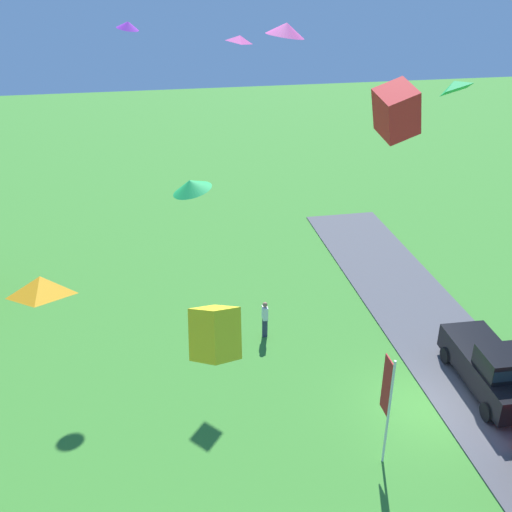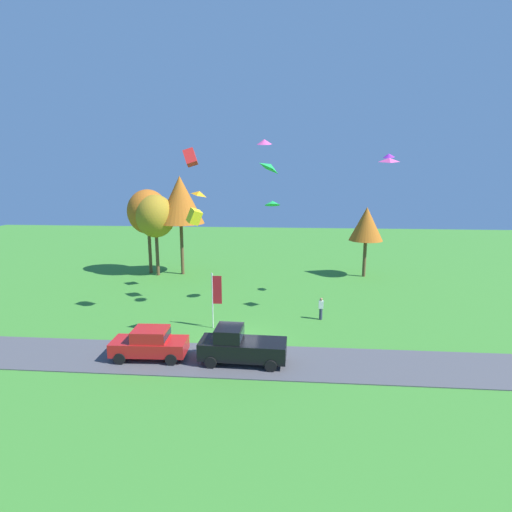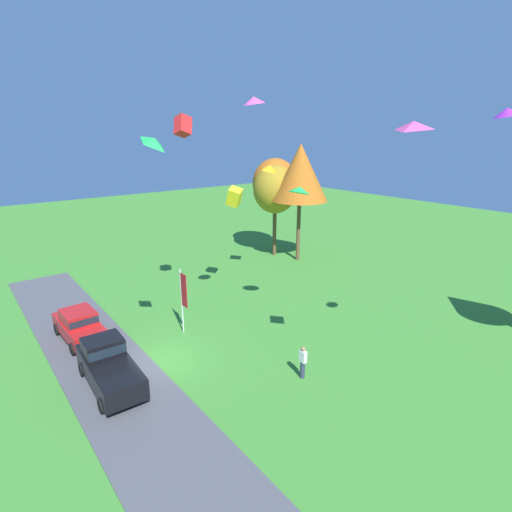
{
  "view_description": "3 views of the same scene",
  "coord_description": "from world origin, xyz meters",
  "px_view_note": "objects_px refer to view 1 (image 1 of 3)",
  "views": [
    {
      "loc": [
        -15.7,
        9.48,
        14.96
      ],
      "look_at": [
        2.54,
        6.01,
        5.56
      ],
      "focal_mm": 42.0,
      "sensor_mm": 36.0,
      "label": 1
    },
    {
      "loc": [
        3.14,
        -24.07,
        10.7
      ],
      "look_at": [
        0.87,
        3.21,
        5.21
      ],
      "focal_mm": 28.0,
      "sensor_mm": 36.0,
      "label": 2
    },
    {
      "loc": [
        17.72,
        -7.3,
        11.56
      ],
      "look_at": [
        2.86,
        4.3,
        5.76
      ],
      "focal_mm": 28.0,
      "sensor_mm": 36.0,
      "label": 3
    }
  ],
  "objects_px": {
    "kite_delta_high_left": "(128,25)",
    "kite_diamond_near_flag": "(41,285)",
    "person_beside_suv": "(265,319)",
    "kite_diamond_trailing_tail": "(453,86)",
    "kite_diamond_low_drifter": "(240,39)",
    "kite_box_high_right": "(215,334)",
    "car_pickup_mid_row": "(493,368)",
    "kite_box_over_trees": "(396,111)",
    "kite_delta_mid_center": "(286,29)",
    "kite_delta_topmost": "(191,185)",
    "flag_banner": "(387,395)"
  },
  "relations": [
    {
      "from": "kite_delta_high_left",
      "to": "kite_diamond_near_flag",
      "type": "relative_size",
      "value": 0.86
    },
    {
      "from": "kite_delta_high_left",
      "to": "kite_diamond_low_drifter",
      "type": "bearing_deg",
      "value": -102.73
    },
    {
      "from": "kite_delta_topmost",
      "to": "kite_box_high_right",
      "type": "xyz_separation_m",
      "value": [
        -6.44,
        0.11,
        -1.17
      ]
    },
    {
      "from": "person_beside_suv",
      "to": "kite_diamond_trailing_tail",
      "type": "distance_m",
      "value": 12.18
    },
    {
      "from": "kite_box_high_right",
      "to": "kite_diamond_low_drifter",
      "type": "height_order",
      "value": "kite_diamond_low_drifter"
    },
    {
      "from": "person_beside_suv",
      "to": "kite_diamond_low_drifter",
      "type": "distance_m",
      "value": 11.79
    },
    {
      "from": "kite_box_high_right",
      "to": "kite_diamond_low_drifter",
      "type": "xyz_separation_m",
      "value": [
        14.71,
        -3.04,
        4.4
      ]
    },
    {
      "from": "kite_delta_mid_center",
      "to": "kite_delta_high_left",
      "type": "xyz_separation_m",
      "value": [
        9.79,
        4.35,
        -0.78
      ]
    },
    {
      "from": "person_beside_suv",
      "to": "kite_delta_high_left",
      "type": "distance_m",
      "value": 13.53
    },
    {
      "from": "person_beside_suv",
      "to": "kite_diamond_near_flag",
      "type": "relative_size",
      "value": 1.59
    },
    {
      "from": "flag_banner",
      "to": "kite_diamond_near_flag",
      "type": "bearing_deg",
      "value": 108.37
    },
    {
      "from": "flag_banner",
      "to": "kite_diamond_low_drifter",
      "type": "xyz_separation_m",
      "value": [
        12.0,
        2.61,
        9.24
      ]
    },
    {
      "from": "kite_delta_topmost",
      "to": "car_pickup_mid_row",
      "type": "bearing_deg",
      "value": -97.25
    },
    {
      "from": "person_beside_suv",
      "to": "kite_delta_high_left",
      "type": "relative_size",
      "value": 1.84
    },
    {
      "from": "person_beside_suv",
      "to": "kite_delta_topmost",
      "type": "distance_m",
      "value": 9.19
    },
    {
      "from": "car_pickup_mid_row",
      "to": "kite_delta_high_left",
      "type": "relative_size",
      "value": 5.46
    },
    {
      "from": "kite_delta_topmost",
      "to": "kite_delta_high_left",
      "type": "bearing_deg",
      "value": 9.6
    },
    {
      "from": "flag_banner",
      "to": "kite_delta_mid_center",
      "type": "xyz_separation_m",
      "value": [
        3.23,
        2.76,
        10.53
      ]
    },
    {
      "from": "car_pickup_mid_row",
      "to": "flag_banner",
      "type": "xyz_separation_m",
      "value": [
        -2.35,
        5.3,
        1.47
      ]
    },
    {
      "from": "person_beside_suv",
      "to": "kite_box_over_trees",
      "type": "distance_m",
      "value": 14.63
    },
    {
      "from": "kite_box_over_trees",
      "to": "kite_box_high_right",
      "type": "distance_m",
      "value": 6.2
    },
    {
      "from": "car_pickup_mid_row",
      "to": "kite_delta_high_left",
      "type": "bearing_deg",
      "value": 49.33
    },
    {
      "from": "kite_box_high_right",
      "to": "person_beside_suv",
      "type": "bearing_deg",
      "value": -17.63
    },
    {
      "from": "person_beside_suv",
      "to": "flag_banner",
      "type": "distance_m",
      "value": 8.14
    },
    {
      "from": "kite_delta_mid_center",
      "to": "kite_delta_topmost",
      "type": "bearing_deg",
      "value": 79.8
    },
    {
      "from": "kite_diamond_low_drifter",
      "to": "kite_diamond_near_flag",
      "type": "distance_m",
      "value": 16.53
    },
    {
      "from": "kite_box_over_trees",
      "to": "kite_diamond_near_flag",
      "type": "bearing_deg",
      "value": 98.48
    },
    {
      "from": "car_pickup_mid_row",
      "to": "kite_box_over_trees",
      "type": "height_order",
      "value": "kite_box_over_trees"
    },
    {
      "from": "kite_diamond_low_drifter",
      "to": "car_pickup_mid_row",
      "type": "bearing_deg",
      "value": -140.66
    },
    {
      "from": "car_pickup_mid_row",
      "to": "kite_diamond_low_drifter",
      "type": "height_order",
      "value": "kite_diamond_low_drifter"
    },
    {
      "from": "person_beside_suv",
      "to": "kite_diamond_low_drifter",
      "type": "height_order",
      "value": "kite_diamond_low_drifter"
    },
    {
      "from": "person_beside_suv",
      "to": "kite_diamond_low_drifter",
      "type": "bearing_deg",
      "value": 3.04
    },
    {
      "from": "car_pickup_mid_row",
      "to": "kite_diamond_near_flag",
      "type": "bearing_deg",
      "value": 110.46
    },
    {
      "from": "person_beside_suv",
      "to": "flag_banner",
      "type": "bearing_deg",
      "value": -162.63
    },
    {
      "from": "car_pickup_mid_row",
      "to": "kite_diamond_low_drifter",
      "type": "xyz_separation_m",
      "value": [
        9.65,
        7.91,
        10.71
      ]
    },
    {
      "from": "kite_box_over_trees",
      "to": "kite_box_high_right",
      "type": "height_order",
      "value": "kite_box_over_trees"
    },
    {
      "from": "kite_delta_high_left",
      "to": "kite_diamond_trailing_tail",
      "type": "xyz_separation_m",
      "value": [
        -9.03,
        -10.0,
        -1.09
      ]
    },
    {
      "from": "kite_box_high_right",
      "to": "kite_diamond_near_flag",
      "type": "xyz_separation_m",
      "value": [
        -0.29,
        3.39,
        1.77
      ]
    },
    {
      "from": "car_pickup_mid_row",
      "to": "kite_diamond_trailing_tail",
      "type": "height_order",
      "value": "kite_diamond_trailing_tail"
    },
    {
      "from": "car_pickup_mid_row",
      "to": "kite_box_high_right",
      "type": "relative_size",
      "value": 4.35
    },
    {
      "from": "flag_banner",
      "to": "kite_delta_topmost",
      "type": "relative_size",
      "value": 3.26
    },
    {
      "from": "flag_banner",
      "to": "kite_box_over_trees",
      "type": "relative_size",
      "value": 3.91
    },
    {
      "from": "kite_diamond_low_drifter",
      "to": "flag_banner",
      "type": "bearing_deg",
      "value": -167.73
    },
    {
      "from": "person_beside_suv",
      "to": "kite_delta_topmost",
      "type": "relative_size",
      "value": 1.37
    },
    {
      "from": "kite_box_high_right",
      "to": "kite_delta_high_left",
      "type": "relative_size",
      "value": 1.26
    },
    {
      "from": "kite_diamond_low_drifter",
      "to": "kite_box_over_trees",
      "type": "bearing_deg",
      "value": -175.61
    },
    {
      "from": "flag_banner",
      "to": "kite_delta_topmost",
      "type": "height_order",
      "value": "kite_delta_topmost"
    },
    {
      "from": "flag_banner",
      "to": "kite_box_over_trees",
      "type": "distance_m",
      "value": 9.72
    },
    {
      "from": "kite_box_high_right",
      "to": "kite_delta_high_left",
      "type": "height_order",
      "value": "kite_delta_high_left"
    },
    {
      "from": "kite_delta_high_left",
      "to": "kite_box_high_right",
      "type": "bearing_deg",
      "value": -174.7
    }
  ]
}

